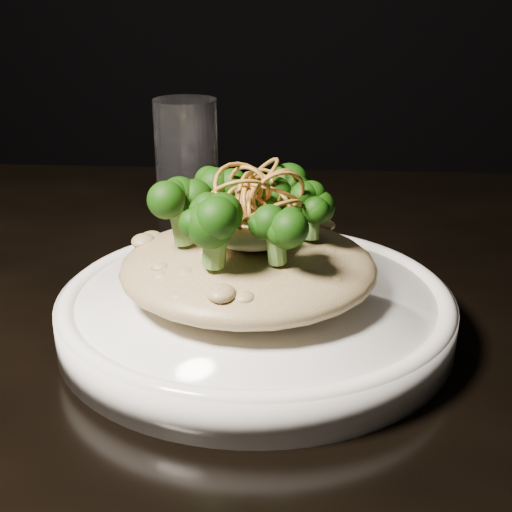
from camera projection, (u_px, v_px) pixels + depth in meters
The scene contains 7 objects.
table at pixel (206, 407), 0.55m from camera, with size 1.10×0.80×0.75m.
plate at pixel (256, 312), 0.48m from camera, with size 0.26×0.26×0.03m, color white.
risotto at pixel (249, 267), 0.47m from camera, with size 0.17×0.17×0.04m, color brown.
broccoli at pixel (252, 216), 0.45m from camera, with size 0.11×0.11×0.04m, color black, non-canonical shape.
cheese at pixel (252, 233), 0.46m from camera, with size 0.05×0.05×0.02m, color white.
shallots at pixel (260, 192), 0.46m from camera, with size 0.05×0.05×0.03m, color brown, non-canonical shape.
drinking_glass at pixel (187, 155), 0.72m from camera, with size 0.06×0.06×0.11m, color silver.
Camera 1 is at (0.07, -0.46, 0.98)m, focal length 50.00 mm.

